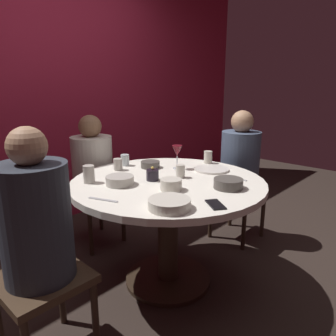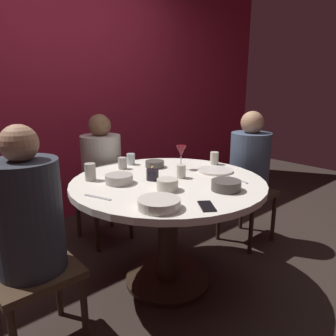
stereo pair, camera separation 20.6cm
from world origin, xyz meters
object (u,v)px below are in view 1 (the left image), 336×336
(cup_center_front, at_px, (89,174))
(dining_table, at_px, (168,203))
(candle_holder, at_px, (153,175))
(cup_by_right_diner, at_px, (180,171))
(bowl_rice_portion, at_px, (228,183))
(cup_near_candle, at_px, (118,164))
(wine_glass, at_px, (177,152))
(cup_by_left_diner, at_px, (208,157))
(cell_phone, at_px, (215,204))
(seated_diner_back, at_px, (93,166))
(bowl_salad_center, at_px, (120,180))
(seated_diner_right, at_px, (240,161))
(cup_far_edge, at_px, (125,160))
(bowl_serving_large, at_px, (171,185))
(seated_diner_left, at_px, (36,226))
(bowl_sauce_side, at_px, (169,204))
(dinner_plate, at_px, (211,169))
(bowl_small_white, at_px, (150,164))

(cup_center_front, bearing_deg, dining_table, -40.12)
(candle_holder, bearing_deg, cup_by_right_diner, -28.18)
(cup_by_right_diner, distance_m, cup_center_front, 0.60)
(bowl_rice_portion, height_order, cup_near_candle, cup_near_candle)
(wine_glass, relative_size, cup_by_left_diner, 1.81)
(cell_phone, relative_size, cup_by_right_diner, 1.58)
(dining_table, distance_m, cup_near_candle, 0.49)
(seated_diner_back, relative_size, wine_glass, 6.38)
(seated_diner_back, distance_m, wine_glass, 0.79)
(bowl_salad_center, xyz_separation_m, cup_by_left_diner, (0.83, -0.07, 0.02))
(seated_diner_right, bearing_deg, cup_center_front, -14.00)
(cup_by_left_diner, distance_m, cup_far_edge, 0.65)
(bowl_serving_large, xyz_separation_m, cup_near_candle, (0.07, 0.59, 0.01))
(wine_glass, height_order, cell_phone, wine_glass)
(cup_by_left_diner, bearing_deg, cup_by_right_diner, -167.46)
(seated_diner_left, bearing_deg, cup_far_edge, 27.95)
(seated_diner_right, xyz_separation_m, candle_holder, (-1.00, 0.07, 0.08))
(candle_holder, xyz_separation_m, cup_far_edge, (0.13, 0.44, 0.01))
(bowl_sauce_side, distance_m, cup_by_left_diner, 1.00)
(bowl_sauce_side, distance_m, bowl_rice_portion, 0.48)
(seated_diner_back, xyz_separation_m, bowl_rice_portion, (0.12, -1.25, 0.08))
(seated_diner_back, xyz_separation_m, cup_by_left_diner, (0.55, -0.79, 0.10))
(bowl_sauce_side, xyz_separation_m, bowl_rice_portion, (0.48, -0.04, 0.00))
(bowl_rice_portion, bearing_deg, wine_glass, 75.63)
(dinner_plate, distance_m, bowl_rice_portion, 0.42)
(bowl_salad_center, height_order, bowl_sauce_side, bowl_salad_center)
(seated_diner_right, distance_m, bowl_serving_large, 1.08)
(bowl_salad_center, height_order, cup_far_edge, cup_far_edge)
(bowl_salad_center, bearing_deg, dinner_plate, -18.06)
(bowl_salad_center, height_order, cup_by_right_diner, cup_by_right_diner)
(cell_phone, bearing_deg, bowl_rice_portion, -125.45)
(cup_near_candle, bearing_deg, candle_holder, -91.35)
(wine_glass, xyz_separation_m, cup_center_front, (-0.64, 0.18, -0.07))
(candle_holder, relative_size, wine_glass, 0.53)
(seated_diner_left, height_order, cell_phone, seated_diner_left)
(cup_far_edge, bearing_deg, dining_table, -96.22)
(seated_diner_right, xyz_separation_m, dinner_plate, (-0.53, -0.07, 0.05))
(seated_diner_back, distance_m, cup_near_candle, 0.45)
(bowl_small_white, relative_size, cup_near_candle, 1.66)
(wine_glass, relative_size, cup_near_candle, 2.06)
(cell_phone, bearing_deg, bowl_sauce_side, -2.06)
(candle_holder, distance_m, bowl_serving_large, 0.23)
(dining_table, bearing_deg, cup_near_candle, 98.92)
(seated_diner_right, distance_m, wine_glass, 0.70)
(bowl_rice_portion, bearing_deg, cup_near_candle, 102.85)
(bowl_serving_large, distance_m, bowl_sauce_side, 0.29)
(seated_diner_back, height_order, cup_near_candle, seated_diner_back)
(seated_diner_back, distance_m, cup_far_edge, 0.38)
(seated_diner_back, relative_size, cup_center_front, 9.96)
(bowl_serving_large, relative_size, cup_by_right_diner, 1.44)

